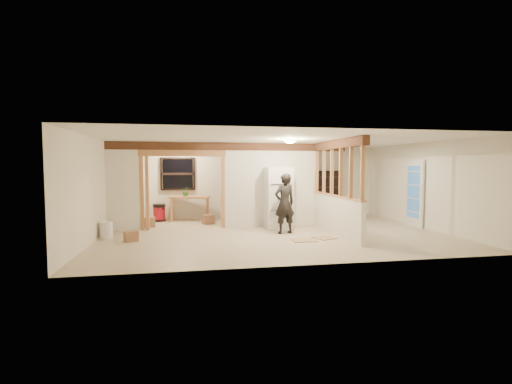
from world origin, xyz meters
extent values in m
cube|color=#C3B091|center=(0.00, 0.00, -0.01)|extent=(9.00, 6.50, 0.01)
cube|color=white|center=(0.00, 0.00, 2.50)|extent=(9.00, 6.50, 0.01)
cube|color=silver|center=(0.00, 3.25, 1.25)|extent=(9.00, 0.01, 2.50)
cube|color=silver|center=(0.00, -3.25, 1.25)|extent=(9.00, 0.01, 2.50)
cube|color=silver|center=(-4.50, 0.00, 1.25)|extent=(0.01, 6.50, 2.50)
cube|color=silver|center=(4.50, 0.00, 1.25)|extent=(0.01, 6.50, 2.50)
cube|color=silver|center=(-4.05, 1.20, 1.25)|extent=(0.90, 0.12, 2.50)
cube|color=silver|center=(0.20, 1.20, 1.25)|extent=(2.80, 0.12, 2.50)
cube|color=#B97D4E|center=(-2.40, 1.20, 1.10)|extent=(2.46, 0.14, 2.20)
cube|color=#512D1B|center=(-1.00, 1.20, 2.38)|extent=(7.00, 0.18, 0.22)
cube|color=#512D1B|center=(1.60, -0.40, 2.38)|extent=(0.18, 3.30, 0.22)
cube|color=silver|center=(1.60, -0.40, 0.50)|extent=(0.12, 3.20, 1.00)
cube|color=#B97D4E|center=(1.60, -0.40, 1.66)|extent=(0.14, 3.20, 1.32)
cube|color=black|center=(-2.60, 3.17, 1.55)|extent=(1.12, 0.10, 1.10)
cube|color=white|center=(4.42, 0.40, 1.00)|extent=(0.12, 0.86, 2.00)
ellipsoid|color=#FFEABF|center=(0.30, -0.50, 2.48)|extent=(0.36, 0.36, 0.16)
ellipsoid|color=#FFEABF|center=(-2.50, 2.30, 2.48)|extent=(0.32, 0.32, 0.14)
ellipsoid|color=#FFD88C|center=(-2.00, 1.60, 2.18)|extent=(0.07, 0.07, 0.07)
cube|color=silver|center=(0.32, 0.79, 0.89)|extent=(0.73, 0.71, 1.77)
imported|color=black|center=(0.29, -0.06, 0.81)|extent=(0.67, 0.52, 1.62)
cube|color=#B97D4E|center=(-2.22, 2.80, 0.40)|extent=(1.39, 0.90, 0.81)
imported|color=#3B6B2A|center=(-2.34, 2.82, 0.97)|extent=(0.35, 0.33, 0.31)
cylinder|color=maroon|center=(-3.21, 2.85, 0.29)|extent=(0.46, 0.46, 0.58)
cube|color=black|center=(2.71, 3.04, 0.82)|extent=(0.82, 0.27, 1.65)
cylinder|color=white|center=(-4.31, 0.14, 0.20)|extent=(0.36, 0.36, 0.41)
cube|color=#966648|center=(-1.66, 1.96, 0.14)|extent=(0.41, 0.39, 0.29)
cube|color=#966648|center=(-3.42, 1.69, 0.15)|extent=(0.41, 0.41, 0.30)
cube|color=#966648|center=(-3.62, -0.42, 0.12)|extent=(0.38, 0.35, 0.25)
cube|color=tan|center=(1.12, -0.88, 0.01)|extent=(0.61, 0.61, 0.02)
cube|color=tan|center=(0.52, -1.08, 0.01)|extent=(0.57, 0.46, 0.02)
camera|label=1|loc=(-2.24, -9.64, 1.81)|focal=26.00mm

